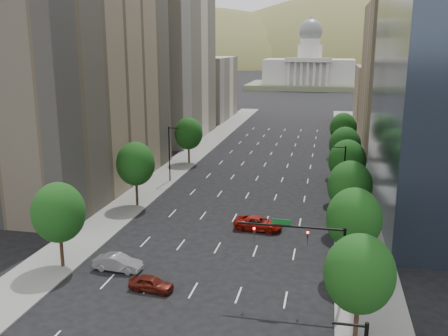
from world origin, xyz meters
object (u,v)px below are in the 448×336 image
Objects in this scene: car_maroon at (151,283)px; car_red_far at (258,223)px; capitol at (309,71)px; car_silver at (118,263)px; traffic_signal at (314,246)px.

car_maroon is 18.73m from car_red_far.
capitol is 12.46× the size of car_silver.
capitol is (-10.53, 219.71, 3.40)m from traffic_signal.
car_silver is (-18.84, 2.51, -4.38)m from traffic_signal.
car_red_far is at bearing 112.90° from traffic_signal.
traffic_signal reaches higher than car_red_far.
car_silver reaches higher than car_maroon.
car_silver is 0.83× the size of car_red_far.
capitol is at bearing 92.74° from traffic_signal.
capitol is 203.44m from car_red_far.
car_maroon is at bearing -90.95° from capitol.
traffic_signal is at bearing -152.21° from car_red_far.
traffic_signal is 18.39m from car_red_far.
traffic_signal reaches higher than car_silver.
car_maroon is (-3.68, -220.52, -7.88)m from capitol.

